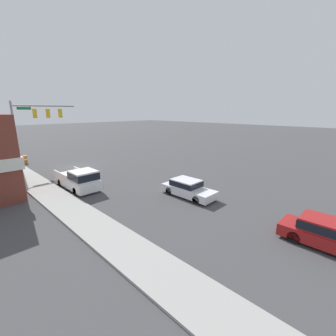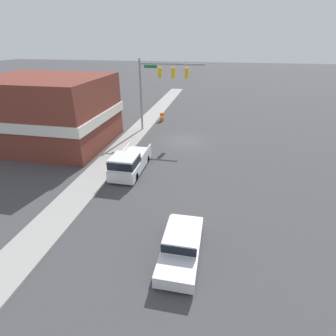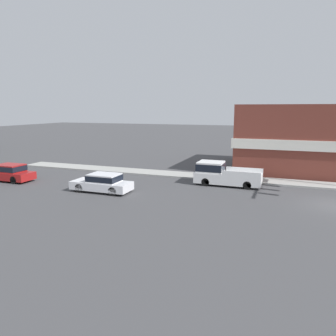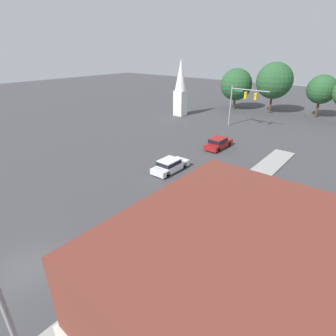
{
  "view_description": "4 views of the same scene",
  "coord_description": "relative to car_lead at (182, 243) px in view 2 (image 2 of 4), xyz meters",
  "views": [
    {
      "loc": [
        11.33,
        27.19,
        6.85
      ],
      "look_at": [
        -0.88,
        15.17,
        2.45
      ],
      "focal_mm": 24.0,
      "sensor_mm": 36.0,
      "label": 1
    },
    {
      "loc": [
        -3.45,
        26.06,
        9.86
      ],
      "look_at": [
        -0.5,
        11.23,
        2.3
      ],
      "focal_mm": 28.0,
      "sensor_mm": 36.0,
      "label": 2
    },
    {
      "loc": [
        -22.96,
        3.11,
        6.21
      ],
      "look_at": [
        -1.33,
        11.21,
        2.0
      ],
      "focal_mm": 35.0,
      "sensor_mm": 36.0,
      "label": 3
    },
    {
      "loc": [
        14.01,
        -3.83,
        12.15
      ],
      "look_at": [
        1.09,
        11.88,
        2.83
      ],
      "focal_mm": 28.0,
      "sensor_mm": 36.0,
      "label": 4
    }
  ],
  "objects": [
    {
      "name": "corner_brick_building",
      "position": [
        15.34,
        -12.97,
        2.53
      ],
      "size": [
        11.86,
        10.0,
        6.57
      ],
      "color": "brown",
      "rests_on": "ground"
    },
    {
      "name": "car_lead",
      "position": [
        0.0,
        0.0,
        0.0
      ],
      "size": [
        1.8,
        4.59,
        1.39
      ],
      "color": "black",
      "rests_on": "ground"
    },
    {
      "name": "near_signal_assembly",
      "position": [
        5.24,
        -18.76,
        5.06
      ],
      "size": [
        7.01,
        0.49,
        7.88
      ],
      "color": "gray",
      "rests_on": "ground"
    },
    {
      "name": "sidewalk_curb",
      "position": [
        7.86,
        -16.16,
        -0.66
      ],
      "size": [
        2.4,
        60.0,
        0.14
      ],
      "color": "#9E9E99",
      "rests_on": "ground"
    },
    {
      "name": "pickup_truck_parked",
      "position": [
        5.45,
        -7.95,
        0.19
      ],
      "size": [
        2.03,
        5.34,
        1.88
      ],
      "color": "black",
      "rests_on": "ground"
    },
    {
      "name": "ground_plane",
      "position": [
        2.16,
        -16.16,
        -0.73
      ],
      "size": [
        200.0,
        200.0,
        0.0
      ],
      "primitive_type": "plane",
      "color": "#424244"
    },
    {
      "name": "construction_barrel",
      "position": [
        6.06,
        -22.94,
        -0.19
      ],
      "size": [
        0.54,
        0.54,
        1.07
      ],
      "color": "orange",
      "rests_on": "ground"
    }
  ]
}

